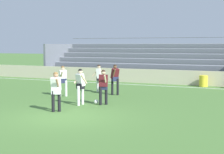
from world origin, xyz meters
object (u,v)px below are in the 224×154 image
player_dark_overlapping (103,84)px  player_white_pressing_high (80,83)px  trash_bin (203,81)px  player_white_wide_right (99,76)px  soccer_ball (96,102)px  player_white_wide_left (63,78)px  player_white_trailing_run (56,88)px  bleacher_stand (145,60)px  player_dark_deep_cover (115,77)px

player_dark_overlapping → player_white_pressing_high: player_white_pressing_high is taller
trash_bin → player_white_wide_right: bearing=-134.4°
player_white_pressing_high → soccer_ball: bearing=39.6°
trash_bin → soccer_ball: trash_bin is taller
player_white_wide_left → soccer_ball: player_white_wide_left is taller
player_white_wide_right → player_white_pressing_high: bearing=-75.1°
player_white_trailing_run → player_white_wide_left: size_ratio=1.01×
bleacher_stand → player_white_pressing_high: size_ratio=9.98×
player_dark_overlapping → player_white_trailing_run: (-1.08, -2.30, 0.02)m
player_white_wide_left → player_white_wide_right: size_ratio=1.01×
player_white_pressing_high → player_white_trailing_run: 1.83m
trash_bin → player_dark_overlapping: bearing=-109.1°
player_dark_overlapping → player_white_pressing_high: bearing=-152.9°
player_dark_deep_cover → soccer_ball: size_ratio=7.72×
bleacher_stand → player_white_wide_left: (-0.93, -11.23, -0.53)m
player_dark_overlapping → player_white_trailing_run: bearing=-115.1°
player_white_wide_right → soccer_ball: size_ratio=7.40×
player_dark_overlapping → player_white_wide_right: (-2.05, 3.71, -0.01)m
player_dark_overlapping → player_white_wide_right: size_ratio=1.00×
trash_bin → player_white_wide_left: size_ratio=0.46×
bleacher_stand → player_white_trailing_run: bleacher_stand is taller
player_dark_overlapping → player_white_pressing_high: (-0.94, -0.48, 0.03)m
bleacher_stand → player_white_wide_right: bearing=-89.0°
player_white_pressing_high → player_dark_deep_cover: player_dark_deep_cover is taller
trash_bin → player_white_trailing_run: player_white_trailing_run is taller
bleacher_stand → player_dark_overlapping: size_ratio=10.27×
player_dark_overlapping → player_white_wide_left: size_ratio=0.99×
player_dark_deep_cover → player_white_wide_left: (-2.39, -1.57, -0.04)m
player_white_wide_left → soccer_ball: size_ratio=7.49×
player_white_trailing_run → bleacher_stand: bearing=94.3°
player_dark_overlapping → player_dark_deep_cover: 3.19m
player_dark_deep_cover → player_white_wide_right: bearing=154.7°
trash_bin → player_white_trailing_run: bearing=-110.4°
player_white_trailing_run → player_white_wide_right: size_ratio=1.02×
player_white_trailing_run → player_white_wide_right: 6.09m
bleacher_stand → player_dark_deep_cover: size_ratio=9.88×
player_white_wide_right → trash_bin: bearing=45.6°
trash_bin → player_white_pressing_high: player_white_pressing_high is taller
trash_bin → soccer_ball: 9.63m
player_white_pressing_high → trash_bin: bearing=66.8°
bleacher_stand → player_white_wide_left: size_ratio=10.19×
player_white_trailing_run → soccer_ball: size_ratio=7.56×
player_white_trailing_run → player_dark_deep_cover: (0.32, 5.39, 0.03)m
player_white_pressing_high → player_white_trailing_run: size_ratio=1.01×
soccer_ball → player_white_wide_right: bearing=114.5°
trash_bin → player_dark_deep_cover: 7.07m
trash_bin → player_white_trailing_run: 12.05m
player_white_wide_left → trash_bin: bearing=50.0°
bleacher_stand → player_dark_overlapping: 12.95m
soccer_ball → player_dark_deep_cover: bearing=97.2°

